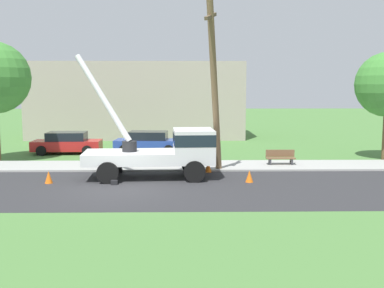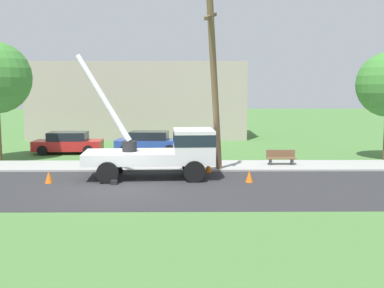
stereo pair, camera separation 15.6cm
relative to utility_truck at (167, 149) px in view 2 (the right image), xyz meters
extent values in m
plane|color=#477538|center=(-1.96, 9.62, -1.41)|extent=(120.00, 120.00, 0.00)
cube|color=#2B2B2D|center=(-1.96, -2.38, -1.40)|extent=(80.00, 7.84, 0.01)
cube|color=#9E9E99|center=(-1.96, 3.10, -1.36)|extent=(80.00, 3.13, 0.10)
cube|color=silver|center=(-1.80, -0.12, -0.38)|extent=(4.43, 2.64, 0.55)
cube|color=silver|center=(1.30, 0.06, 0.14)|extent=(2.03, 2.50, 1.60)
cube|color=#19232D|center=(1.30, 0.06, 0.49)|extent=(2.06, 2.53, 0.56)
cylinder|color=black|center=(-1.78, -0.12, 0.14)|extent=(0.70, 0.70, 0.50)
cylinder|color=silver|center=(-3.09, 0.46, 2.44)|extent=(2.95, 1.50, 4.26)
cube|color=black|center=(-2.32, -1.60, -1.31)|extent=(0.32, 0.32, 0.20)
cube|color=black|center=(-2.48, 1.30, -1.31)|extent=(0.32, 0.32, 0.20)
cylinder|color=black|center=(1.32, -1.14, -0.91)|extent=(1.00, 0.30, 1.00)
cylinder|color=black|center=(1.18, 1.26, -0.91)|extent=(1.00, 0.30, 1.00)
cylinder|color=black|center=(-2.64, -1.37, -0.91)|extent=(1.00, 0.30, 1.00)
cylinder|color=black|center=(-2.78, 1.03, -0.91)|extent=(1.00, 0.30, 1.00)
cylinder|color=brown|center=(2.35, 0.91, 2.95)|extent=(1.06, 2.53, 8.80)
cube|color=brown|center=(2.09, 0.10, 6.26)|extent=(0.68, 1.75, 0.60)
cone|color=orange|center=(3.85, -1.18, -1.13)|extent=(0.36, 0.36, 0.56)
cone|color=orange|center=(-5.36, -1.26, -1.13)|extent=(0.36, 0.36, 0.56)
cone|color=orange|center=(2.08, 1.38, -1.13)|extent=(0.36, 0.36, 0.56)
cube|color=#B21E1E|center=(-6.85, 8.24, -0.86)|extent=(4.45, 1.91, 0.65)
cube|color=black|center=(-6.85, 8.24, -0.26)|extent=(2.51, 1.72, 0.55)
cylinder|color=black|center=(-5.38, 7.38, -1.09)|extent=(0.64, 0.22, 0.64)
cylinder|color=black|center=(-5.42, 9.18, -1.09)|extent=(0.64, 0.22, 0.64)
cylinder|color=black|center=(-8.28, 7.30, -1.09)|extent=(0.64, 0.22, 0.64)
cylinder|color=black|center=(-8.33, 9.10, -1.09)|extent=(0.64, 0.22, 0.64)
cube|color=#263F99|center=(-1.54, 8.61, -0.86)|extent=(4.52, 2.13, 0.65)
cube|color=black|center=(-1.54, 8.61, -0.26)|extent=(2.58, 1.84, 0.55)
cylinder|color=black|center=(-0.16, 7.61, -1.09)|extent=(0.64, 0.22, 0.64)
cylinder|color=black|center=(-0.03, 9.40, -1.09)|extent=(0.64, 0.22, 0.64)
cylinder|color=black|center=(-3.06, 7.82, -1.09)|extent=(0.64, 0.22, 0.64)
cylinder|color=black|center=(-2.92, 9.62, -1.09)|extent=(0.64, 0.22, 0.64)
cube|color=brown|center=(6.19, 3.10, -0.96)|extent=(1.60, 0.44, 0.06)
cube|color=brown|center=(6.19, 3.30, -0.71)|extent=(1.60, 0.06, 0.40)
cube|color=#333338|center=(5.59, 3.10, -1.18)|extent=(0.10, 0.40, 0.45)
cube|color=#333338|center=(6.79, 3.10, -1.18)|extent=(0.10, 0.40, 0.45)
cube|color=#A5998C|center=(-3.16, 18.31, 1.79)|extent=(18.00, 6.00, 6.40)
camera|label=1|loc=(0.82, -22.38, 3.02)|focal=43.78mm
camera|label=2|loc=(0.98, -22.38, 3.02)|focal=43.78mm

